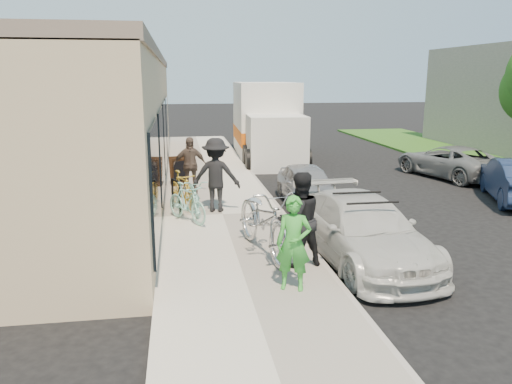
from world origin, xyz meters
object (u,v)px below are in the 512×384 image
cruiser_bike_a (187,203)px  cruiser_bike_c (182,190)px  bystander_a (216,175)px  tandem_bike (264,219)px  bike_rack (176,192)px  cruiser_bike_b (194,195)px  sedan_white (362,230)px  moving_truck (267,125)px  sandwich_board (179,171)px  far_car_gray (449,161)px  woman_rider (294,243)px  bystander_b (190,165)px  sedan_silver (307,185)px  man_standing (299,220)px

cruiser_bike_a → cruiser_bike_c: 1.31m
bystander_a → tandem_bike: bearing=113.4°
bike_rack → cruiser_bike_b: 0.49m
sedan_white → cruiser_bike_b: size_ratio=2.66×
cruiser_bike_a → bike_rack: bearing=71.8°
sedan_white → moving_truck: bearing=84.0°
sandwich_board → cruiser_bike_c: 2.84m
far_car_gray → bystander_a: (-8.65, -3.96, 0.52)m
woman_rider → cruiser_bike_a: 4.48m
sedan_white → woman_rider: woman_rider is taller
sandwich_board → woman_rider: woman_rider is taller
sandwich_board → bystander_b: size_ratio=0.54×
cruiser_bike_c → bystander_b: 1.77m
sedan_white → tandem_bike: tandem_bike is taller
bike_rack → woman_rider: size_ratio=0.53×
sedan_silver → sandwich_board: bearing=146.4°
far_car_gray → moving_truck: bearing=-57.0°
man_standing → tandem_bike: bearing=-71.6°
cruiser_bike_b → bystander_b: bearing=86.4°
woman_rider → bystander_a: bystander_a is taller
sedan_white → far_car_gray: sedan_white is taller
moving_truck → bike_rack: bearing=-111.4°
bike_rack → man_standing: size_ratio=0.47×
cruiser_bike_a → sandwich_board: bearing=59.9°
sedan_silver → moving_truck: moving_truck is taller
far_car_gray → cruiser_bike_c: (-9.51, -3.51, 0.06)m
cruiser_bike_a → cruiser_bike_c: (-0.10, 1.30, 0.02)m
bike_rack → cruiser_bike_c: cruiser_bike_c is taller
cruiser_bike_a → cruiser_bike_b: cruiser_bike_a is taller
sedan_silver → cruiser_bike_a: (-3.36, -1.67, 0.04)m
cruiser_bike_c → bystander_b: (0.26, 1.71, 0.35)m
sandwich_board → moving_truck: bearing=44.4°
bystander_b → bike_rack: bearing=-103.8°
bystander_a → bystander_b: size_ratio=1.13×
sedan_white → woman_rider: (-1.69, -1.43, 0.30)m
sandwich_board → cruiser_bike_b: bearing=-96.4°
sedan_white → far_car_gray: (6.12, 7.55, -0.05)m
bystander_a → cruiser_bike_b: bearing=12.5°
woman_rider → cruiser_bike_c: (-1.70, 5.48, -0.29)m
woman_rider → cruiser_bike_a: (-1.60, 4.17, -0.31)m
far_car_gray → tandem_bike: bearing=27.8°
bike_rack → sedan_white: 5.16m
moving_truck → cruiser_bike_b: moving_truck is taller
cruiser_bike_b → bystander_b: 2.21m
sedan_white → tandem_bike: bearing=166.9°
cruiser_bike_a → bystander_b: bystander_b is taller
cruiser_bike_a → bystander_b: bearing=54.8°
sedan_silver → bystander_a: size_ratio=1.77×
sedan_white → far_car_gray: size_ratio=1.08×
sedan_silver → moving_truck: 8.41m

